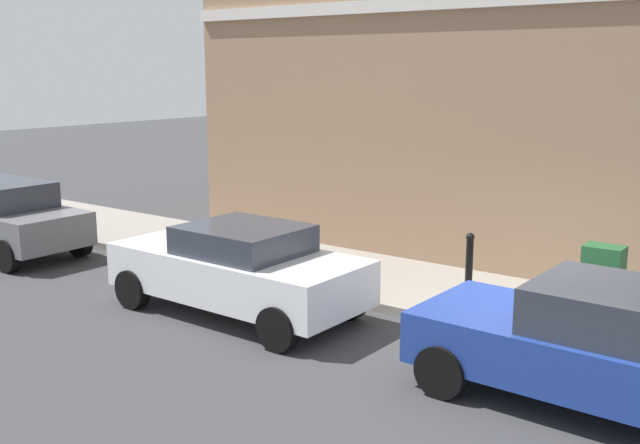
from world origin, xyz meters
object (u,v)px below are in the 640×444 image
(car_white, at_px, (239,268))
(car_blue, at_px, (619,349))
(utility_cabinet, at_px, (602,287))
(bollard_near_cabinet, at_px, (469,262))

(car_white, bearing_deg, car_blue, -179.72)
(car_white, height_order, utility_cabinet, car_white)
(car_blue, relative_size, bollard_near_cabinet, 4.34)
(car_blue, height_order, utility_cabinet, car_blue)
(car_white, relative_size, bollard_near_cabinet, 4.04)
(bollard_near_cabinet, bearing_deg, car_blue, -131.13)
(utility_cabinet, height_order, bollard_near_cabinet, utility_cabinet)
(car_blue, distance_m, utility_cabinet, 2.76)
(car_blue, bearing_deg, car_white, 1.01)
(car_blue, xyz_separation_m, utility_cabinet, (2.59, 0.94, -0.08))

